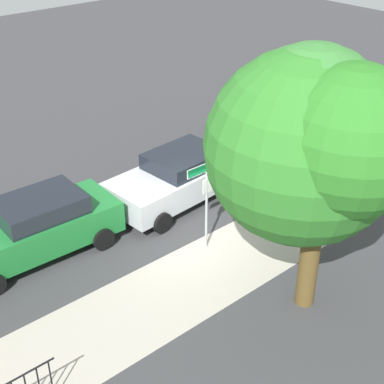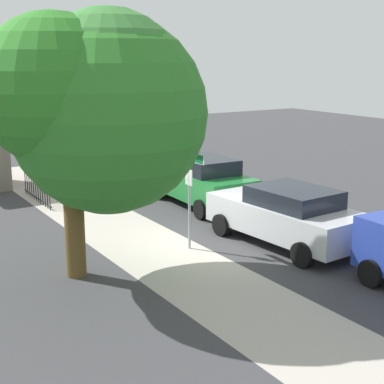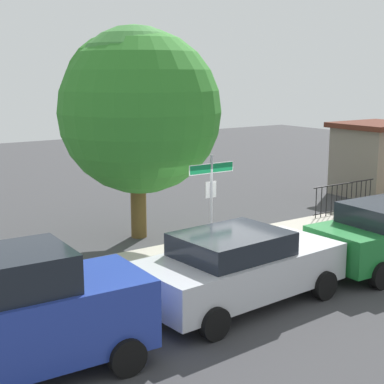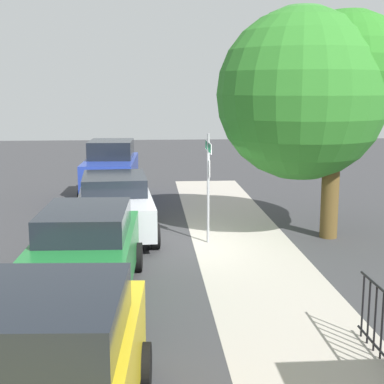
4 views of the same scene
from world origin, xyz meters
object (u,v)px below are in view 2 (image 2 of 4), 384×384
street_sign (189,177)px  car_silver (287,215)px  shade_tree (97,103)px  car_red (86,147)px  car_yellow (136,159)px  car_green (201,180)px

street_sign → car_silver: 2.92m
street_sign → shade_tree: size_ratio=0.46×
car_silver → car_red: car_silver is taller
car_yellow → car_red: (4.80, 0.26, -0.12)m
car_silver → car_red: size_ratio=1.10×
shade_tree → car_red: shade_tree is taller
car_green → car_red: size_ratio=1.09×
street_sign → car_yellow: street_sign is taller
car_green → car_yellow: bearing=3.0°
street_sign → car_yellow: 9.00m
car_silver → car_yellow: size_ratio=1.08×
shade_tree → car_yellow: size_ratio=1.39×
shade_tree → car_green: size_ratio=1.30×
car_silver → car_yellow: car_yellow is taller
car_silver → car_yellow: 9.61m
shade_tree → car_red: 15.23m
car_yellow → car_red: 4.81m
street_sign → shade_tree: bearing=102.7°
car_green → car_yellow: (4.80, 0.09, 0.05)m
car_yellow → car_green: bearing=-175.5°
car_silver → car_green: (4.80, -0.29, 0.04)m
car_silver → car_red: 14.40m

